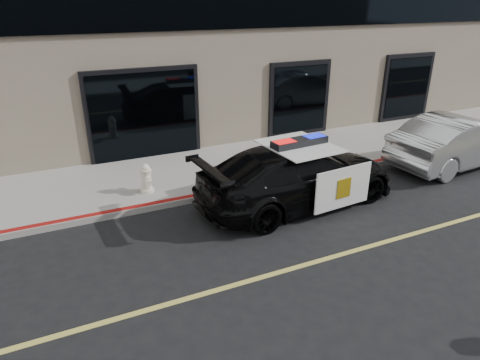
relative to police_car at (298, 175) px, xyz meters
name	(u,v)px	position (x,y,z in m)	size (l,w,h in m)	color
ground	(289,270)	(-1.65, -2.40, -0.76)	(120.00, 120.00, 0.00)	black
sidewalk_n	(196,171)	(-1.65, 2.85, -0.68)	(60.00, 3.50, 0.15)	gray
police_car	(298,175)	(0.00, 0.00, 0.00)	(2.93, 5.50, 1.69)	black
silver_sedan	(460,141)	(5.82, 0.19, 0.02)	(4.85, 2.01, 1.56)	#BCBCBC
fire_hydrant	(146,179)	(-3.31, 1.91, -0.25)	(0.35, 0.48, 0.77)	white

